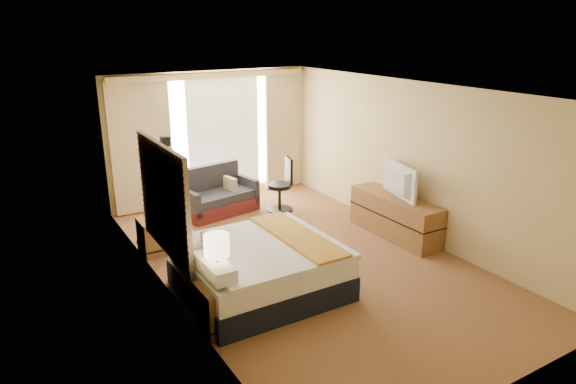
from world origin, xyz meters
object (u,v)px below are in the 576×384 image
nightstand_left (219,307)px  desk_chair (282,187)px  bed (259,268)px  loveseat (217,198)px  lamp_left (217,246)px  nightstand_right (155,236)px  media_dresser (395,216)px  television (395,181)px  floor_lamp (167,162)px  lamp_right (154,192)px

nightstand_left → desk_chair: bearing=49.2°
bed → loveseat: 3.24m
loveseat → desk_chair: bearing=-35.9°
desk_chair → lamp_left: bearing=-115.5°
nightstand_right → media_dresser: 3.97m
desk_chair → television: bearing=-50.1°
floor_lamp → lamp_left: bearing=-99.8°
nightstand_left → television: 3.87m
lamp_left → television: television is taller
lamp_left → desk_chair: bearing=49.0°
media_dresser → lamp_left: 3.88m
nightstand_right → lamp_left: (0.02, -2.46, 0.76)m
desk_chair → floor_lamp: bearing=-179.1°
desk_chair → lamp_right: (-2.65, -0.59, 0.52)m
bed → loveseat: (0.76, 3.15, -0.06)m
nightstand_left → nightstand_right: bearing=90.0°
nightstand_left → lamp_right: 2.64m
loveseat → television: television is taller
lamp_right → lamp_left: bearing=-90.8°
lamp_left → bed: bearing=31.4°
lamp_left → nightstand_left: bearing=-114.9°
bed → floor_lamp: (-0.17, 3.15, 0.76)m
nightstand_right → loveseat: (1.57, 1.17, 0.02)m
floor_lamp → television: bearing=-41.0°
bed → desk_chair: 3.23m
nightstand_left → floor_lamp: bearing=80.1°
nightstand_right → bed: bearing=-67.7°
lamp_left → television: bearing=15.7°
nightstand_right → lamp_right: bearing=38.9°
loveseat → lamp_left: 4.02m
media_dresser → television: 0.64m
nightstand_left → bed: size_ratio=0.28×
lamp_right → television: (3.60, -1.48, 0.00)m
lamp_left → media_dresser: bearing=15.4°
nightstand_left → loveseat: 3.99m
nightstand_left → television: television is taller
media_dresser → desk_chair: bearing=115.4°
desk_chair → media_dresser: bearing=-49.0°
nightstand_right → television: television is taller
desk_chair → bed: bearing=-110.5°
bed → nightstand_right: bearing=112.3°
floor_lamp → lamp_right: bearing=-117.5°
media_dresser → lamp_right: size_ratio=3.24×
loveseat → lamp_left: bearing=-123.8°
media_dresser → loveseat: loveseat is taller
nightstand_right → floor_lamp: 1.58m
lamp_left → nightstand_right: bearing=90.4°
desk_chair → lamp_left: (-2.69, -3.10, 0.57)m
media_dresser → bed: bed is taller
bed → lamp_left: 1.15m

